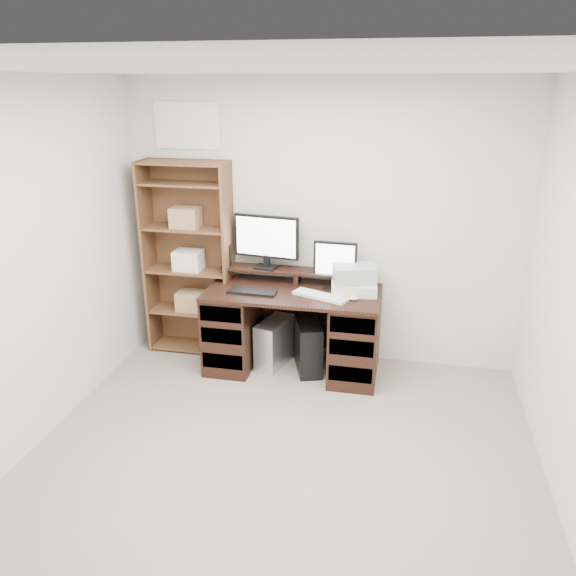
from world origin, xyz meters
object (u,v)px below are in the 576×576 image
(printer, at_px, (354,288))
(tower_silver, at_px, (274,343))
(desk, at_px, (293,329))
(tower_black, at_px, (308,345))
(bookshelf, at_px, (189,257))
(monitor_wide, at_px, (266,239))
(monitor_small, at_px, (335,263))

(printer, height_order, tower_silver, printer)
(desk, bearing_deg, printer, 5.83)
(printer, distance_m, tower_black, 0.68)
(desk, distance_m, printer, 0.66)
(tower_black, height_order, bookshelf, bookshelf)
(desk, relative_size, printer, 3.98)
(bookshelf, bearing_deg, printer, -5.96)
(desk, xyz_separation_m, bookshelf, (-1.02, 0.21, 0.53))
(desk, relative_size, bookshelf, 0.83)
(monitor_wide, xyz_separation_m, bookshelf, (-0.73, -0.01, -0.22))
(desk, xyz_separation_m, tower_black, (0.13, 0.02, -0.16))
(monitor_wide, bearing_deg, printer, -4.60)
(monitor_small, height_order, bookshelf, bookshelf)
(tower_black, bearing_deg, desk, 168.97)
(desk, height_order, tower_black, desk)
(monitor_wide, height_order, bookshelf, bookshelf)
(desk, relative_size, monitor_small, 3.66)
(tower_silver, height_order, bookshelf, bookshelf)
(monitor_small, bearing_deg, desk, -152.96)
(desk, bearing_deg, tower_black, 6.95)
(monitor_small, bearing_deg, tower_black, -143.13)
(desk, relative_size, tower_black, 3.00)
(tower_silver, bearing_deg, tower_black, 11.26)
(monitor_wide, height_order, tower_silver, monitor_wide)
(tower_black, bearing_deg, bookshelf, 152.37)
(tower_black, relative_size, bookshelf, 0.28)
(tower_silver, bearing_deg, desk, 3.51)
(monitor_wide, xyz_separation_m, tower_silver, (0.11, -0.19, -0.92))
(monitor_wide, relative_size, tower_black, 1.20)
(bookshelf, bearing_deg, monitor_small, -2.37)
(bookshelf, bearing_deg, desk, -11.79)
(monitor_small, relative_size, bookshelf, 0.23)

